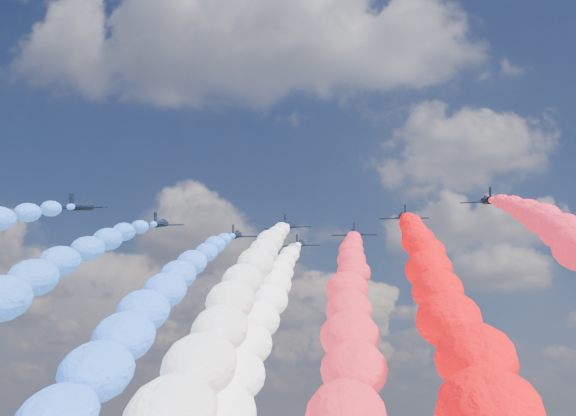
# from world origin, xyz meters

# --- Properties ---
(jet_0) EXTENTS (8.33, 11.15, 5.09)m
(jet_0) POSITION_xyz_m (-31.05, -7.02, 107.38)
(jet_0) COLOR black
(jet_1) EXTENTS (8.30, 11.14, 5.09)m
(jet_1) POSITION_xyz_m (-21.60, 4.54, 107.38)
(jet_1) COLOR black
(trail_1) EXTENTS (6.31, 100.78, 48.35)m
(trail_1) POSITION_xyz_m (-21.60, -47.04, 85.15)
(trail_1) COLOR blue
(jet_2) EXTENTS (8.24, 11.09, 5.09)m
(jet_2) POSITION_xyz_m (-10.31, 14.02, 107.38)
(jet_2) COLOR black
(trail_2) EXTENTS (6.31, 100.78, 48.35)m
(trail_2) POSITION_xyz_m (-10.31, -37.56, 85.15)
(trail_2) COLOR #286AFD
(jet_3) EXTENTS (8.48, 11.26, 5.09)m
(jet_3) POSITION_xyz_m (-0.26, 8.15, 107.38)
(jet_3) COLOR black
(trail_3) EXTENTS (6.31, 100.78, 48.35)m
(trail_3) POSITION_xyz_m (-0.26, -43.43, 85.15)
(trail_3) COLOR silver
(jet_4) EXTENTS (8.37, 11.18, 5.09)m
(jet_4) POSITION_xyz_m (0.39, 22.19, 107.38)
(jet_4) COLOR black
(trail_4) EXTENTS (6.31, 100.78, 48.35)m
(trail_4) POSITION_xyz_m (0.39, -29.39, 85.15)
(trail_4) COLOR white
(jet_5) EXTENTS (8.20, 11.06, 5.09)m
(jet_5) POSITION_xyz_m (10.65, 14.79, 107.38)
(jet_5) COLOR black
(trail_5) EXTENTS (6.31, 100.78, 48.35)m
(trail_5) POSITION_xyz_m (10.65, -36.78, 85.15)
(trail_5) COLOR red
(jet_6) EXTENTS (8.21, 11.07, 5.09)m
(jet_6) POSITION_xyz_m (18.87, 4.09, 107.38)
(jet_6) COLOR black
(trail_6) EXTENTS (6.31, 100.78, 48.35)m
(trail_6) POSITION_xyz_m (18.87, -47.48, 85.15)
(trail_6) COLOR red
(jet_7) EXTENTS (8.28, 11.12, 5.09)m
(jet_7) POSITION_xyz_m (30.99, -4.44, 107.38)
(jet_7) COLOR black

